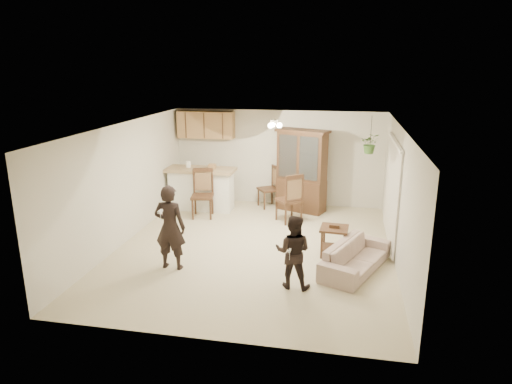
% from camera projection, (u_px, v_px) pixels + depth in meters
% --- Properties ---
extents(floor, '(6.50, 6.50, 0.00)m').
position_uv_depth(floor, '(254.00, 249.00, 9.33)').
color(floor, '#BDB48F').
rests_on(floor, ground).
extents(ceiling, '(5.50, 6.50, 0.02)m').
position_uv_depth(ceiling, '(254.00, 127.00, 8.65)').
color(ceiling, white).
rests_on(ceiling, wall_back).
extents(wall_back, '(5.50, 0.02, 2.50)m').
position_uv_depth(wall_back, '(278.00, 158.00, 12.06)').
color(wall_back, beige).
rests_on(wall_back, ground).
extents(wall_front, '(5.50, 0.02, 2.50)m').
position_uv_depth(wall_front, '(206.00, 256.00, 5.92)').
color(wall_front, beige).
rests_on(wall_front, ground).
extents(wall_left, '(0.02, 6.50, 2.50)m').
position_uv_depth(wall_left, '(125.00, 183.00, 9.49)').
color(wall_left, beige).
rests_on(wall_left, ground).
extents(wall_right, '(0.02, 6.50, 2.50)m').
position_uv_depth(wall_right, '(399.00, 197.00, 8.48)').
color(wall_right, beige).
rests_on(wall_right, ground).
extents(breakfast_bar, '(1.60, 0.55, 1.00)m').
position_uv_depth(breakfast_bar, '(202.00, 190.00, 11.75)').
color(breakfast_bar, white).
rests_on(breakfast_bar, floor).
extents(bar_top, '(1.75, 0.70, 0.08)m').
position_uv_depth(bar_top, '(201.00, 170.00, 11.60)').
color(bar_top, tan).
rests_on(bar_top, breakfast_bar).
extents(upper_cabinets, '(1.50, 0.34, 0.70)m').
position_uv_depth(upper_cabinets, '(206.00, 125.00, 12.00)').
color(upper_cabinets, olive).
rests_on(upper_cabinets, wall_back).
extents(vertical_blinds, '(0.06, 2.30, 2.10)m').
position_uv_depth(vertical_blinds, '(392.00, 192.00, 9.38)').
color(vertical_blinds, beige).
rests_on(vertical_blinds, wall_right).
extents(ceiling_fixture, '(0.36, 0.36, 0.20)m').
position_uv_depth(ceiling_fixture, '(274.00, 124.00, 9.77)').
color(ceiling_fixture, '#FFEABF').
rests_on(ceiling_fixture, ceiling).
extents(hanging_plant, '(0.43, 0.37, 0.48)m').
position_uv_depth(hanging_plant, '(370.00, 143.00, 10.67)').
color(hanging_plant, '#375F26').
rests_on(hanging_plant, ceiling).
extents(plant_cord, '(0.01, 0.01, 0.65)m').
position_uv_depth(plant_cord, '(371.00, 130.00, 10.58)').
color(plant_cord, black).
rests_on(plant_cord, ceiling).
extents(sofa, '(1.42, 2.01, 0.73)m').
position_uv_depth(sofa, '(356.00, 251.00, 8.27)').
color(sofa, beige).
rests_on(sofa, floor).
extents(adult, '(0.67, 0.45, 1.80)m').
position_uv_depth(adult, '(170.00, 222.00, 8.22)').
color(adult, black).
rests_on(adult, floor).
extents(child, '(0.69, 0.56, 1.35)m').
position_uv_depth(child, '(293.00, 250.00, 7.57)').
color(child, black).
rests_on(child, floor).
extents(china_hutch, '(1.42, 0.94, 2.09)m').
position_uv_depth(china_hutch, '(302.00, 171.00, 11.52)').
color(china_hutch, '#311F12').
rests_on(china_hutch, floor).
extents(side_table, '(0.56, 0.56, 0.65)m').
position_uv_depth(side_table, '(334.00, 241.00, 8.93)').
color(side_table, '#311F12').
rests_on(side_table, floor).
extents(chair_bar, '(0.61, 0.61, 1.18)m').
position_uv_depth(chair_bar, '(203.00, 204.00, 11.19)').
color(chair_bar, '#311F12').
rests_on(chair_bar, floor).
extents(chair_hutch_left, '(0.67, 0.67, 1.09)m').
position_uv_depth(chair_hutch_left, '(268.00, 196.00, 11.99)').
color(chair_hutch_left, '#311F12').
rests_on(chair_hutch_left, floor).
extents(chair_hutch_right, '(0.74, 0.74, 1.19)m').
position_uv_depth(chair_hutch_right, '(289.00, 208.00, 10.88)').
color(chair_hutch_right, '#311F12').
rests_on(chair_hutch_right, floor).
extents(controller_adult, '(0.05, 0.14, 0.04)m').
position_uv_depth(controller_adult, '(160.00, 211.00, 7.79)').
color(controller_adult, white).
rests_on(controller_adult, adult).
extents(controller_child, '(0.04, 0.11, 0.03)m').
position_uv_depth(controller_child, '(290.00, 251.00, 7.27)').
color(controller_child, white).
rests_on(controller_child, child).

